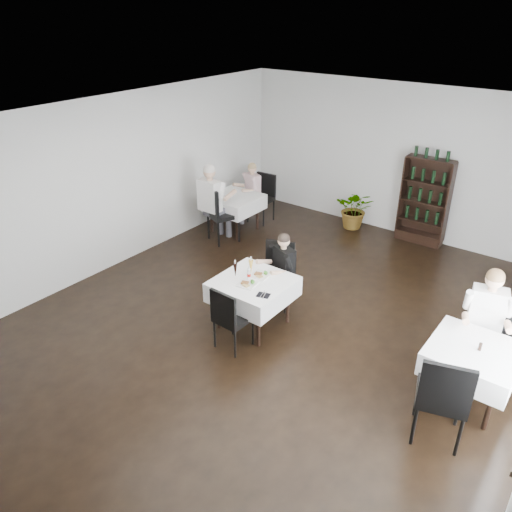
{
  "coord_description": "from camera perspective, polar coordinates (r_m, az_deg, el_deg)",
  "views": [
    {
      "loc": [
        3.47,
        -4.92,
        4.37
      ],
      "look_at": [
        -0.4,
        0.2,
        1.05
      ],
      "focal_mm": 35.0,
      "sensor_mm": 36.0,
      "label": 1
    }
  ],
  "objects": [
    {
      "name": "room_shell",
      "position": [
        6.67,
        1.71,
        1.85
      ],
      "size": [
        9.0,
        9.0,
        9.0
      ],
      "color": "black",
      "rests_on": "ground"
    },
    {
      "name": "main_chair_far",
      "position": [
        7.84,
        2.51,
        -1.55
      ],
      "size": [
        0.6,
        0.6,
        1.02
      ],
      "color": "black",
      "rests_on": "ground"
    },
    {
      "name": "main_chair_near",
      "position": [
        6.82,
        -3.06,
        -6.82
      ],
      "size": [
        0.45,
        0.46,
        0.95
      ],
      "color": "black",
      "rests_on": "ground"
    },
    {
      "name": "right_table",
      "position": [
        6.47,
        23.48,
        -10.71
      ],
      "size": [
        0.98,
        0.98,
        0.77
      ],
      "color": "black",
      "rests_on": "ground"
    },
    {
      "name": "right_chair_far",
      "position": [
        7.11,
        25.42,
        -8.58
      ],
      "size": [
        0.45,
        0.45,
        0.89
      ],
      "color": "black",
      "rests_on": "ground"
    },
    {
      "name": "left_chair_near",
      "position": [
        9.87,
        -4.29,
        5.16
      ],
      "size": [
        0.68,
        0.69,
        1.15
      ],
      "color": "black",
      "rests_on": "ground"
    },
    {
      "name": "pilsner_lager",
      "position": [
        7.27,
        -0.59,
        -1.27
      ],
      "size": [
        0.07,
        0.07,
        0.28
      ],
      "color": "gold",
      "rests_on": "main_table"
    },
    {
      "name": "diner_left_near",
      "position": [
        9.82,
        -4.91,
        6.74
      ],
      "size": [
        0.6,
        0.6,
        1.61
      ],
      "color": "#44434B",
      "rests_on": "ground"
    },
    {
      "name": "napkin_cutlery",
      "position": [
        6.81,
        0.85,
        -4.48
      ],
      "size": [
        0.21,
        0.19,
        0.02
      ],
      "color": "black",
      "rests_on": "main_table"
    },
    {
      "name": "left_table",
      "position": [
        10.35,
        -2.49,
        6.09
      ],
      "size": [
        0.98,
        0.98,
        0.77
      ],
      "color": "black",
      "rests_on": "ground"
    },
    {
      "name": "right_chair_near",
      "position": [
        5.79,
        20.57,
        -14.65
      ],
      "size": [
        0.66,
        0.66,
        1.15
      ],
      "color": "black",
      "rests_on": "ground"
    },
    {
      "name": "left_chair_far",
      "position": [
        10.89,
        0.81,
        7.04
      ],
      "size": [
        0.5,
        0.5,
        1.03
      ],
      "color": "black",
      "rests_on": "ground"
    },
    {
      "name": "pilsner_dark",
      "position": [
        7.21,
        -2.38,
        -1.59
      ],
      "size": [
        0.06,
        0.06,
        0.27
      ],
      "color": "black",
      "rests_on": "main_table"
    },
    {
      "name": "potted_tree",
      "position": [
        10.76,
        11.27,
        5.3
      ],
      "size": [
        0.93,
        0.87,
        0.85
      ],
      "primitive_type": "imported",
      "rotation": [
        0.0,
        0.0,
        0.31
      ],
      "color": "#2C5E20",
      "rests_on": "ground"
    },
    {
      "name": "pepper_mill",
      "position": [
        6.35,
        24.24,
        -9.44
      ],
      "size": [
        0.04,
        0.04,
        0.1
      ],
      "primitive_type": "cylinder",
      "rotation": [
        0.0,
        0.0,
        -0.0
      ],
      "color": "black",
      "rests_on": "right_table"
    },
    {
      "name": "diner_right_far",
      "position": [
        6.83,
        24.82,
        -6.31
      ],
      "size": [
        0.63,
        0.67,
        1.51
      ],
      "color": "#44434B",
      "rests_on": "ground"
    },
    {
      "name": "plate_far",
      "position": [
        7.27,
        0.57,
        -2.16
      ],
      "size": [
        0.27,
        0.27,
        0.08
      ],
      "color": "white",
      "rests_on": "main_table"
    },
    {
      "name": "diner_left_far",
      "position": [
        10.82,
        -0.73,
        7.8
      ],
      "size": [
        0.57,
        0.61,
        1.3
      ],
      "color": "#44434B",
      "rests_on": "ground"
    },
    {
      "name": "plate_near",
      "position": [
        7.05,
        -0.95,
        -3.2
      ],
      "size": [
        0.29,
        0.29,
        0.08
      ],
      "color": "white",
      "rests_on": "main_table"
    },
    {
      "name": "diner_main",
      "position": [
        7.6,
        2.73,
        -1.18
      ],
      "size": [
        0.57,
        0.6,
        1.28
      ],
      "color": "#44434B",
      "rests_on": "ground"
    },
    {
      "name": "wine_shelf",
      "position": [
        10.29,
        18.68,
        5.86
      ],
      "size": [
        0.9,
        0.28,
        1.75
      ],
      "color": "black",
      "rests_on": "ground"
    },
    {
      "name": "coke_bottle",
      "position": [
        7.15,
        -0.82,
        -2.08
      ],
      "size": [
        0.06,
        0.06,
        0.22
      ],
      "color": "silver",
      "rests_on": "main_table"
    },
    {
      "name": "main_table",
      "position": [
        7.24,
        -0.32,
        -3.81
      ],
      "size": [
        1.03,
        1.03,
        0.77
      ],
      "color": "black",
      "rests_on": "ground"
    }
  ]
}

